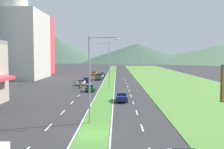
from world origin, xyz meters
The scene contains 38 objects.
ground_plane centered at (0.00, 0.00, 0.00)m, with size 600.00×600.00×0.00m, color #2D2D30.
grass_median centered at (0.00, 60.00, 0.03)m, with size 3.20×240.00×0.06m, color #477F33.
grass_verge_right centered at (20.60, 60.00, 0.03)m, with size 24.00×240.00×0.06m, color #518438.
lane_dash_left_3 centered at (-5.10, 2.51, 0.01)m, with size 0.16×2.80×0.01m, color silver.
lane_dash_left_4 centered at (-5.10, 10.01, 0.01)m, with size 0.16×2.80×0.01m, color silver.
lane_dash_left_5 centered at (-5.10, 17.52, 0.01)m, with size 0.16×2.80×0.01m, color silver.
lane_dash_left_6 centered at (-5.10, 25.02, 0.01)m, with size 0.16×2.80×0.01m, color silver.
lane_dash_left_7 centered at (-5.10, 32.52, 0.01)m, with size 0.16×2.80×0.01m, color silver.
lane_dash_left_8 centered at (-5.10, 40.03, 0.01)m, with size 0.16×2.80×0.01m, color silver.
lane_dash_left_9 centered at (-5.10, 47.53, 0.01)m, with size 0.16×2.80×0.01m, color silver.
lane_dash_left_10 centered at (-5.10, 55.03, 0.01)m, with size 0.16×2.80×0.01m, color silver.
lane_dash_left_11 centered at (-5.10, 62.54, 0.01)m, with size 0.16×2.80×0.01m, color silver.
lane_dash_right_3 centered at (5.10, 2.51, 0.01)m, with size 0.16×2.80×0.01m, color silver.
lane_dash_right_4 centered at (5.10, 10.01, 0.01)m, with size 0.16×2.80×0.01m, color silver.
lane_dash_right_5 centered at (5.10, 17.52, 0.01)m, with size 0.16×2.80×0.01m, color silver.
lane_dash_right_6 centered at (5.10, 25.02, 0.01)m, with size 0.16×2.80×0.01m, color silver.
lane_dash_right_7 centered at (5.10, 32.52, 0.01)m, with size 0.16×2.80×0.01m, color silver.
lane_dash_right_8 centered at (5.10, 40.03, 0.01)m, with size 0.16×2.80×0.01m, color silver.
lane_dash_right_9 centered at (5.10, 47.53, 0.01)m, with size 0.16×2.80×0.01m, color silver.
lane_dash_right_10 centered at (5.10, 55.03, 0.01)m, with size 0.16×2.80×0.01m, color silver.
lane_dash_right_11 centered at (5.10, 62.54, 0.01)m, with size 0.16×2.80×0.01m, color silver.
edge_line_median_left centered at (-1.75, 60.00, 0.01)m, with size 0.16×240.00×0.01m, color silver.
edge_line_median_right centered at (1.75, 60.00, 0.01)m, with size 0.16×240.00×0.01m, color silver.
domed_building centered at (-33.00, 63.86, 13.31)m, with size 19.85×19.85×34.02m.
midrise_colored centered at (-33.98, 85.37, 12.43)m, with size 15.77×15.77×24.86m, color #D83847.
hill_far_left centered at (-75.28, 291.55, 16.36)m, with size 123.91×123.91×32.71m, color #3D5647.
hill_far_center centered at (25.74, 277.83, 11.04)m, with size 138.23×138.23×22.07m, color #3D5647.
street_lamp_near centered at (-0.40, 4.30, 5.76)m, with size 3.53×0.28×9.98m.
street_lamp_mid centered at (0.24, 34.95, 6.20)m, with size 3.41×0.28×10.85m.
car_0 centered at (-6.71, 51.49, 0.75)m, with size 2.00×4.41×1.46m.
car_1 centered at (-3.50, 31.45, 0.77)m, with size 1.94×4.40×1.47m.
car_2 centered at (-7.05, 42.98, 0.78)m, with size 1.89×4.32×1.53m.
car_3 centered at (-3.19, 65.53, 0.81)m, with size 1.96×4.04×1.59m.
car_6 centered at (3.21, 18.82, 0.80)m, with size 1.90×4.46×1.55m.
car_8 centered at (-3.21, 74.24, 0.78)m, with size 1.97×4.58×1.49m.
car_9 centered at (-6.86, 79.96, 0.78)m, with size 1.89×4.60×1.50m.
pickup_truck_0 centered at (-3.48, 58.97, 0.98)m, with size 2.18×5.40×2.00m.
motorcycle_rider centered at (-6.50, 36.91, 0.75)m, with size 0.36×2.00×1.80m.
Camera 1 is at (2.36, -25.09, 7.76)m, focal length 41.58 mm.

